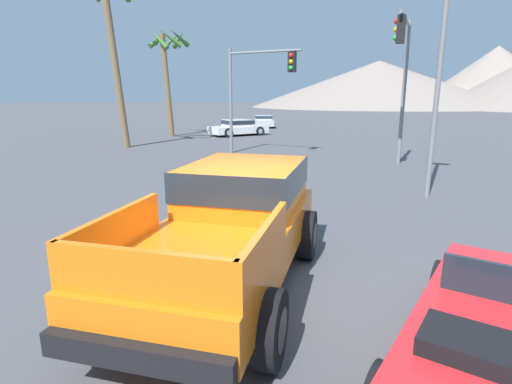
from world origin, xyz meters
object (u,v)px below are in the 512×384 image
street_lamp_post (445,20)px  traffic_light_crosswalk (403,64)px  palm_tree_tall (115,18)px  traffic_light_main (258,80)px  orange_pickup_truck (234,218)px  parked_car_white (238,127)px  parked_car_silver (263,121)px  palm_tree_leaning (168,56)px

street_lamp_post → traffic_light_crosswalk: bearing=107.2°
traffic_light_crosswalk → street_lamp_post: 4.86m
palm_tree_tall → traffic_light_main: bearing=5.2°
orange_pickup_truck → street_lamp_post: (2.48, 7.05, 3.74)m
parked_car_white → parked_car_silver: 8.60m
palm_tree_leaning → orange_pickup_truck: bearing=-50.8°
traffic_light_main → traffic_light_crosswalk: 6.74m
parked_car_silver → street_lamp_post: bearing=-83.8°
parked_car_white → parked_car_silver: size_ratio=0.95×
orange_pickup_truck → street_lamp_post: 8.35m
palm_tree_tall → parked_car_white: bearing=74.7°
parked_car_white → traffic_light_crosswalk: traffic_light_crosswalk is taller
traffic_light_main → palm_tree_tall: 8.58m
parked_car_silver → palm_tree_leaning: 12.28m
traffic_light_crosswalk → parked_car_silver: bearing=-142.2°
orange_pickup_truck → traffic_light_crosswalk: traffic_light_crosswalk is taller
traffic_light_main → palm_tree_tall: size_ratio=0.55×
parked_car_silver → palm_tree_tall: (-0.71, -17.42, 6.25)m
orange_pickup_truck → traffic_light_main: traffic_light_main is taller
traffic_light_crosswalk → palm_tree_tall: bearing=-91.7°
traffic_light_main → palm_tree_leaning: palm_tree_leaning is taller
traffic_light_main → palm_tree_tall: bearing=-174.8°
parked_car_white → palm_tree_leaning: 6.87m
orange_pickup_truck → palm_tree_leaning: palm_tree_leaning is taller
traffic_light_crosswalk → parked_car_white: bearing=-128.0°
street_lamp_post → palm_tree_tall: bearing=162.6°
street_lamp_post → palm_tree_tall: 16.85m
traffic_light_crosswalk → street_lamp_post: street_lamp_post is taller
traffic_light_main → street_lamp_post: size_ratio=0.64×
orange_pickup_truck → street_lamp_post: street_lamp_post is taller
traffic_light_crosswalk → orange_pickup_truck: bearing=-5.2°
parked_car_white → traffic_light_main: (5.45, -8.28, 2.98)m
traffic_light_crosswalk → palm_tree_leaning: size_ratio=0.79×
palm_tree_tall → orange_pickup_truck: bearing=-41.8°
parked_car_silver → palm_tree_leaning: size_ratio=0.65×
street_lamp_post → palm_tree_leaning: street_lamp_post is taller
parked_car_white → palm_tree_tall: palm_tree_tall is taller
palm_tree_tall → palm_tree_leaning: 6.73m
parked_car_white → palm_tree_leaning: (-4.06, -2.59, 4.90)m
palm_tree_tall → street_lamp_post: bearing=-17.4°
traffic_light_main → palm_tree_leaning: 11.25m
parked_car_silver → street_lamp_post: (15.25, -22.43, 4.19)m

